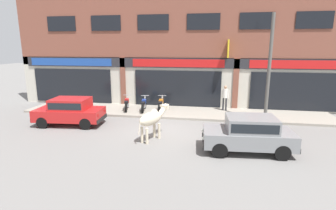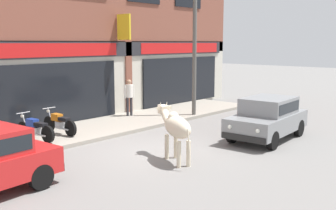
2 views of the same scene
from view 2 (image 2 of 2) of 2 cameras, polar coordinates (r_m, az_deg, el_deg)
The scene contains 10 objects.
ground_plane at distance 12.23m, azimuth -2.46°, elevation -6.78°, with size 90.00×90.00×0.00m, color slate.
sidewalk at distance 14.97m, azimuth -12.68°, elevation -3.77°, with size 19.00×3.03×0.14m, color gray.
shop_building at distance 16.14m, azimuth -16.98°, elevation 12.82°, with size 23.00×1.40×9.43m.
cow at distance 10.99m, azimuth 1.16°, elevation -3.19°, with size 1.19×1.98×1.61m.
car_1 at distance 14.03m, azimuth 14.28°, elevation -1.58°, with size 3.70×1.83×1.46m.
motorcycle_0 at distance 13.25m, azimuth -23.16°, elevation -3.94°, with size 0.66×1.78×0.88m.
motorcycle_1 at distance 13.71m, azimuth -18.72°, elevation -3.28°, with size 0.52×1.81×0.88m.
motorcycle_2 at distance 14.42m, azimuth -15.49°, elevation -2.53°, with size 0.52×1.81×0.88m.
pedestrian at distance 17.30m, azimuth -5.65°, elevation 1.65°, with size 0.49×0.32×1.60m.
utility_pole at distance 17.40m, azimuth 3.87°, elevation 7.89°, with size 0.18×0.18×5.71m, color #595651.
Camera 2 is at (-8.39, -8.25, 3.34)m, focal length 42.00 mm.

